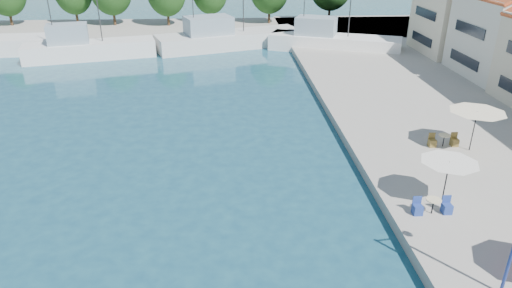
{
  "coord_description": "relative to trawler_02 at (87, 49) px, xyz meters",
  "views": [
    {
      "loc": [
        -1.4,
        2.62,
        12.45
      ],
      "look_at": [
        0.07,
        26.0,
        1.63
      ],
      "focal_mm": 32.0,
      "sensor_mm": 36.0,
      "label": 1
    }
  ],
  "objects": [
    {
      "name": "cafe_table_03",
      "position": [
        28.33,
        -25.92,
        -0.18
      ],
      "size": [
        1.82,
        0.7,
        0.76
      ],
      "color": "black",
      "rests_on": "quay_right"
    },
    {
      "name": "trawler_04",
      "position": [
        27.31,
        1.79,
        -0.0
      ],
      "size": [
        15.29,
        9.03,
        10.2
      ],
      "rotation": [
        0.0,
        0.0,
        -0.37
      ],
      "color": "white",
      "rests_on": "ground"
    },
    {
      "name": "umbrella_cream",
      "position": [
        29.7,
        -26.55,
        1.76
      ],
      "size": [
        3.24,
        3.24,
        2.48
      ],
      "color": "black",
      "rests_on": "quay_right"
    },
    {
      "name": "building_06",
      "position": [
        40.7,
        -2.11,
        4.43
      ],
      "size": [
        9.0,
        8.8,
        10.2
      ],
      "color": "#F4E5C3",
      "rests_on": "quay_right"
    },
    {
      "name": "cafe_table_02",
      "position": [
        24.59,
        -33.11,
        -0.18
      ],
      "size": [
        1.82,
        0.7,
        0.76
      ],
      "color": "black",
      "rests_on": "quay_right"
    },
    {
      "name": "trawler_03",
      "position": [
        15.21,
        4.29,
        -0.0
      ],
      "size": [
        17.98,
        10.06,
        10.2
      ],
      "rotation": [
        0.0,
        0.0,
        0.34
      ],
      "color": "silver",
      "rests_on": "ground"
    },
    {
      "name": "umbrella_white",
      "position": [
        25.46,
        -32.24,
        1.51
      ],
      "size": [
        2.7,
        2.7,
        2.23
      ],
      "color": "black",
      "rests_on": "quay_right"
    },
    {
      "name": "quay_far",
      "position": [
        8.7,
        13.89,
        -0.77
      ],
      "size": [
        90.0,
        16.0,
        0.6
      ],
      "primitive_type": "cube",
      "color": "#9E988F",
      "rests_on": "ground"
    },
    {
      "name": "trawler_02",
      "position": [
        0.0,
        0.0,
        0.0
      ],
      "size": [
        14.14,
        6.86,
        10.2
      ],
      "rotation": [
        0.0,
        0.0,
        0.25
      ],
      "color": "silver",
      "rests_on": "ground"
    }
  ]
}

